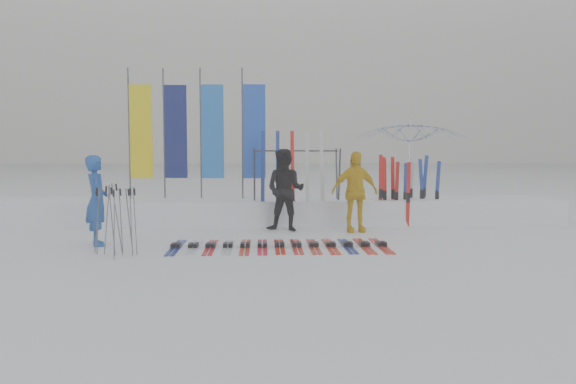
{
  "coord_description": "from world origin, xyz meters",
  "views": [
    {
      "loc": [
        -0.3,
        -9.15,
        1.84
      ],
      "look_at": [
        0.2,
        1.6,
        1.0
      ],
      "focal_mm": 35.0,
      "sensor_mm": 36.0,
      "label": 1
    }
  ],
  "objects_px": {
    "person_yellow": "(355,192)",
    "tent_canopy": "(410,169)",
    "person_black": "(285,190)",
    "ski_row": "(280,245)",
    "ski_rack": "(296,167)",
    "person_blue": "(97,201)"
  },
  "relations": [
    {
      "from": "person_yellow",
      "to": "tent_canopy",
      "type": "bearing_deg",
      "value": 44.36
    },
    {
      "from": "person_black",
      "to": "ski_row",
      "type": "xyz_separation_m",
      "value": [
        -0.19,
        -2.04,
        -0.88
      ]
    },
    {
      "from": "person_black",
      "to": "ski_rack",
      "type": "height_order",
      "value": "ski_rack"
    },
    {
      "from": "ski_row",
      "to": "tent_canopy",
      "type": "bearing_deg",
      "value": 49.86
    },
    {
      "from": "person_black",
      "to": "person_yellow",
      "type": "xyz_separation_m",
      "value": [
        1.52,
        -0.18,
        -0.03
      ]
    },
    {
      "from": "person_blue",
      "to": "tent_canopy",
      "type": "height_order",
      "value": "tent_canopy"
    },
    {
      "from": "person_yellow",
      "to": "ski_rack",
      "type": "bearing_deg",
      "value": 129.13
    },
    {
      "from": "person_yellow",
      "to": "tent_canopy",
      "type": "distance_m",
      "value": 3.04
    },
    {
      "from": "person_blue",
      "to": "person_black",
      "type": "relative_size",
      "value": 0.94
    },
    {
      "from": "person_black",
      "to": "ski_row",
      "type": "bearing_deg",
      "value": -75.76
    },
    {
      "from": "person_black",
      "to": "ski_row",
      "type": "relative_size",
      "value": 0.46
    },
    {
      "from": "person_yellow",
      "to": "ski_row",
      "type": "xyz_separation_m",
      "value": [
        -1.71,
        -1.86,
        -0.85
      ]
    },
    {
      "from": "person_blue",
      "to": "ski_row",
      "type": "xyz_separation_m",
      "value": [
        3.45,
        -0.35,
        -0.82
      ]
    },
    {
      "from": "person_black",
      "to": "person_yellow",
      "type": "relative_size",
      "value": 1.03
    },
    {
      "from": "person_blue",
      "to": "tent_canopy",
      "type": "xyz_separation_m",
      "value": [
        7.02,
        3.88,
        0.45
      ]
    },
    {
      "from": "tent_canopy",
      "to": "ski_rack",
      "type": "relative_size",
      "value": 1.42
    },
    {
      "from": "person_black",
      "to": "tent_canopy",
      "type": "height_order",
      "value": "tent_canopy"
    },
    {
      "from": "person_blue",
      "to": "ski_rack",
      "type": "relative_size",
      "value": 0.84
    },
    {
      "from": "tent_canopy",
      "to": "ski_rack",
      "type": "height_order",
      "value": "tent_canopy"
    },
    {
      "from": "person_black",
      "to": "tent_canopy",
      "type": "distance_m",
      "value": 4.05
    },
    {
      "from": "tent_canopy",
      "to": "ski_row",
      "type": "distance_m",
      "value": 5.68
    },
    {
      "from": "person_black",
      "to": "ski_rack",
      "type": "bearing_deg",
      "value": 92.05
    }
  ]
}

